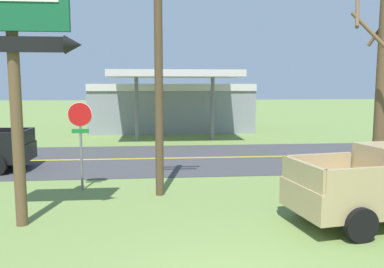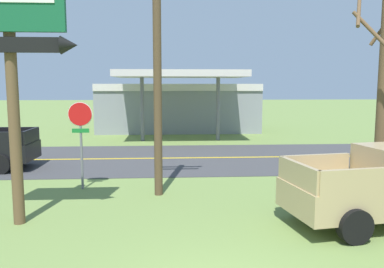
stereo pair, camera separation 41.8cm
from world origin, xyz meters
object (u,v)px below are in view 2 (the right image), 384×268
object	(u,v)px
motel_sign	(10,27)
bare_tree	(384,83)
utility_pole	(157,54)
gas_station	(178,105)
stop_sign	(81,130)

from	to	relation	value
motel_sign	bare_tree	world-z (taller)	motel_sign
utility_pole	bare_tree	xyz separation A→B (m)	(7.29, 0.02, -0.88)
utility_pole	bare_tree	world-z (taller)	utility_pole
utility_pole	gas_station	world-z (taller)	utility_pole
stop_sign	gas_station	distance (m)	17.78
utility_pole	gas_station	bearing A→B (deg)	86.51
bare_tree	gas_station	world-z (taller)	bare_tree
motel_sign	stop_sign	size ratio (longest dim) A/B	2.37
motel_sign	gas_station	world-z (taller)	motel_sign
motel_sign	stop_sign	distance (m)	4.51
stop_sign	bare_tree	distance (m)	10.04
motel_sign	utility_pole	size ratio (longest dim) A/B	0.84
gas_station	motel_sign	bearing A→B (deg)	-102.29
stop_sign	utility_pole	size ratio (longest dim) A/B	0.35
stop_sign	gas_station	size ratio (longest dim) A/B	0.25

